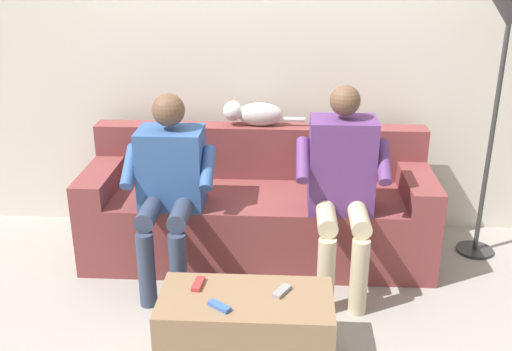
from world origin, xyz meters
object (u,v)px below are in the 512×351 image
(coffee_table, at_px, (246,328))
(cat_on_backrest, at_px, (252,113))
(person_right_seated, at_px, (170,179))
(remote_red, at_px, (198,284))
(person_left_seated, at_px, (342,178))
(remote_gray, at_px, (282,291))
(remote_blue, at_px, (219,306))
(couch, at_px, (258,211))
(floor_lamp, at_px, (507,33))

(coffee_table, relative_size, cat_on_backrest, 1.55)
(person_right_seated, distance_m, cat_on_backrest, 0.77)
(remote_red, bearing_deg, person_right_seated, 26.50)
(person_right_seated, bearing_deg, person_left_seated, 179.34)
(person_right_seated, relative_size, remote_red, 9.37)
(remote_gray, xyz_separation_m, remote_blue, (0.29, 0.14, 0.00))
(coffee_table, relative_size, remote_blue, 7.08)
(coffee_table, height_order, person_left_seated, person_left_seated)
(couch, bearing_deg, cat_on_backrest, -78.48)
(remote_blue, distance_m, floor_lamp, 2.29)
(remote_red, bearing_deg, couch, -7.32)
(remote_red, xyz_separation_m, floor_lamp, (-1.69, -1.09, 1.07))
(coffee_table, bearing_deg, couch, -90.00)
(coffee_table, bearing_deg, cat_on_backrest, -87.89)
(person_left_seated, bearing_deg, coffee_table, 56.86)
(coffee_table, xyz_separation_m, remote_blue, (0.12, 0.10, 0.19))
(floor_lamp, bearing_deg, remote_blue, 39.33)
(couch, height_order, person_left_seated, person_left_seated)
(remote_red, distance_m, floor_lamp, 2.28)
(cat_on_backrest, distance_m, remote_gray, 1.42)
(remote_red, bearing_deg, coffee_table, -104.05)
(coffee_table, bearing_deg, remote_red, -19.99)
(couch, height_order, remote_red, couch)
(person_right_seated, height_order, remote_gray, person_right_seated)
(person_left_seated, relative_size, floor_lamp, 0.71)
(coffee_table, distance_m, cat_on_backrest, 1.53)
(cat_on_backrest, bearing_deg, remote_red, 81.43)
(coffee_table, height_order, remote_blue, remote_blue)
(cat_on_backrest, height_order, remote_red, cat_on_backrest)
(person_left_seated, bearing_deg, remote_red, 42.45)
(couch, xyz_separation_m, remote_blue, (0.12, 1.21, 0.07))
(floor_lamp, bearing_deg, person_right_seated, 11.80)
(couch, distance_m, cat_on_backrest, 0.64)
(remote_blue, bearing_deg, coffee_table, -102.34)
(couch, distance_m, coffee_table, 1.12)
(couch, height_order, coffee_table, couch)
(cat_on_backrest, relative_size, remote_red, 4.46)
(remote_gray, distance_m, remote_blue, 0.32)
(cat_on_backrest, bearing_deg, coffee_table, 92.11)
(coffee_table, relative_size, remote_gray, 7.16)
(remote_blue, bearing_deg, couch, -58.26)
(coffee_table, height_order, person_right_seated, person_right_seated)
(person_left_seated, height_order, remote_blue, person_left_seated)
(cat_on_backrest, bearing_deg, couch, 101.52)
(remote_blue, relative_size, floor_lamp, 0.07)
(coffee_table, height_order, cat_on_backrest, cat_on_backrest)
(coffee_table, height_order, remote_red, remote_red)
(floor_lamp, bearing_deg, person_left_seated, 23.79)
(person_left_seated, height_order, floor_lamp, floor_lamp)
(remote_blue, bearing_deg, remote_red, -18.79)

